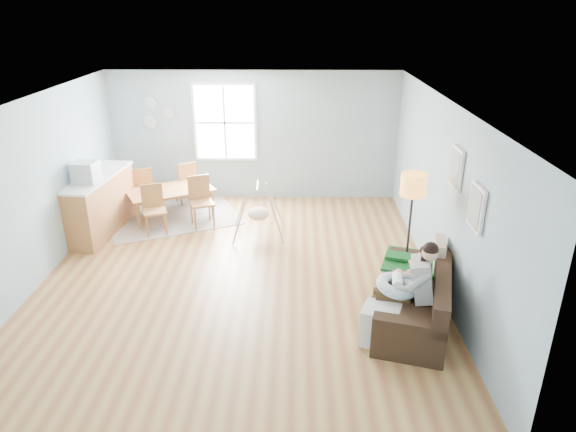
{
  "coord_description": "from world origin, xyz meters",
  "views": [
    {
      "loc": [
        0.87,
        -7.05,
        3.95
      ],
      "look_at": [
        0.76,
        0.01,
        1.0
      ],
      "focal_mm": 32.0,
      "sensor_mm": 36.0,
      "label": 1
    }
  ],
  "objects_px": {
    "father": "(409,284)",
    "baby_swing": "(258,213)",
    "toddler": "(416,267)",
    "floor_lamp": "(413,195)",
    "counter": "(100,204)",
    "chair_ne": "(186,180)",
    "chair_sw": "(154,206)",
    "sofa": "(418,301)",
    "chair_se": "(201,198)",
    "dining_table": "(172,203)",
    "monitor": "(85,172)",
    "chair_nw": "(143,186)",
    "storage_cube": "(380,325)"
  },
  "relations": [
    {
      "from": "father",
      "to": "baby_swing",
      "type": "xyz_separation_m",
      "value": [
        -2.1,
        2.95,
        -0.26
      ]
    },
    {
      "from": "father",
      "to": "toddler",
      "type": "height_order",
      "value": "father"
    },
    {
      "from": "floor_lamp",
      "to": "counter",
      "type": "distance_m",
      "value": 5.63
    },
    {
      "from": "toddler",
      "to": "chair_ne",
      "type": "bearing_deg",
      "value": 133.82
    },
    {
      "from": "baby_swing",
      "to": "father",
      "type": "bearing_deg",
      "value": -54.54
    },
    {
      "from": "floor_lamp",
      "to": "baby_swing",
      "type": "bearing_deg",
      "value": 141.06
    },
    {
      "from": "floor_lamp",
      "to": "chair_sw",
      "type": "bearing_deg",
      "value": 155.28
    },
    {
      "from": "father",
      "to": "counter",
      "type": "height_order",
      "value": "father"
    },
    {
      "from": "chair_sw",
      "to": "chair_ne",
      "type": "relative_size",
      "value": 0.99
    },
    {
      "from": "sofa",
      "to": "chair_se",
      "type": "relative_size",
      "value": 2.27
    },
    {
      "from": "chair_se",
      "to": "chair_ne",
      "type": "xyz_separation_m",
      "value": [
        -0.49,
        1.1,
        -0.02
      ]
    },
    {
      "from": "sofa",
      "to": "toddler",
      "type": "bearing_deg",
      "value": 95.59
    },
    {
      "from": "dining_table",
      "to": "baby_swing",
      "type": "xyz_separation_m",
      "value": [
        1.77,
        -0.81,
        0.14
      ]
    },
    {
      "from": "chair_sw",
      "to": "counter",
      "type": "xyz_separation_m",
      "value": [
        -0.98,
        0.01,
        0.04
      ]
    },
    {
      "from": "chair_sw",
      "to": "chair_ne",
      "type": "bearing_deg",
      "value": 77.98
    },
    {
      "from": "chair_se",
      "to": "monitor",
      "type": "height_order",
      "value": "monitor"
    },
    {
      "from": "chair_ne",
      "to": "monitor",
      "type": "xyz_separation_m",
      "value": [
        -1.31,
        -1.82,
        0.75
      ]
    },
    {
      "from": "chair_nw",
      "to": "floor_lamp",
      "type": "bearing_deg",
      "value": -32.77
    },
    {
      "from": "chair_sw",
      "to": "chair_se",
      "type": "distance_m",
      "value": 0.88
    },
    {
      "from": "dining_table",
      "to": "baby_swing",
      "type": "bearing_deg",
      "value": -53.16
    },
    {
      "from": "father",
      "to": "toddler",
      "type": "relative_size",
      "value": 1.61
    },
    {
      "from": "chair_se",
      "to": "counter",
      "type": "height_order",
      "value": "counter"
    },
    {
      "from": "storage_cube",
      "to": "sofa",
      "type": "bearing_deg",
      "value": 41.16
    },
    {
      "from": "sofa",
      "to": "counter",
      "type": "height_order",
      "value": "counter"
    },
    {
      "from": "floor_lamp",
      "to": "counter",
      "type": "bearing_deg",
      "value": 159.4
    },
    {
      "from": "father",
      "to": "counter",
      "type": "bearing_deg",
      "value": 148.64
    },
    {
      "from": "chair_sw",
      "to": "chair_ne",
      "type": "xyz_separation_m",
      "value": [
        0.31,
        1.46,
        0.01
      ]
    },
    {
      "from": "chair_nw",
      "to": "chair_ne",
      "type": "relative_size",
      "value": 0.99
    },
    {
      "from": "chair_sw",
      "to": "chair_ne",
      "type": "distance_m",
      "value": 1.5
    },
    {
      "from": "toddler",
      "to": "storage_cube",
      "type": "height_order",
      "value": "toddler"
    },
    {
      "from": "storage_cube",
      "to": "monitor",
      "type": "xyz_separation_m",
      "value": [
        -4.65,
        2.95,
        1.02
      ]
    },
    {
      "from": "chair_nw",
      "to": "baby_swing",
      "type": "bearing_deg",
      "value": -26.0
    },
    {
      "from": "chair_nw",
      "to": "counter",
      "type": "relative_size",
      "value": 0.46
    },
    {
      "from": "chair_nw",
      "to": "baby_swing",
      "type": "height_order",
      "value": "baby_swing"
    },
    {
      "from": "floor_lamp",
      "to": "storage_cube",
      "type": "bearing_deg",
      "value": -112.98
    },
    {
      "from": "storage_cube",
      "to": "counter",
      "type": "xyz_separation_m",
      "value": [
        -4.62,
        3.32,
        0.3
      ]
    },
    {
      "from": "toddler",
      "to": "chair_ne",
      "type": "distance_m",
      "value": 5.63
    },
    {
      "from": "sofa",
      "to": "floor_lamp",
      "type": "distance_m",
      "value": 1.46
    },
    {
      "from": "chair_nw",
      "to": "counter",
      "type": "xyz_separation_m",
      "value": [
        -0.48,
        -1.09,
        0.03
      ]
    },
    {
      "from": "floor_lamp",
      "to": "baby_swing",
      "type": "height_order",
      "value": "floor_lamp"
    },
    {
      "from": "sofa",
      "to": "toddler",
      "type": "xyz_separation_m",
      "value": [
        -0.02,
        0.2,
        0.4
      ]
    },
    {
      "from": "chair_sw",
      "to": "chair_se",
      "type": "height_order",
      "value": "chair_se"
    },
    {
      "from": "dining_table",
      "to": "chair_sw",
      "type": "bearing_deg",
      "value": -130.03
    },
    {
      "from": "father",
      "to": "floor_lamp",
      "type": "bearing_deg",
      "value": 79.8
    },
    {
      "from": "sofa",
      "to": "monitor",
      "type": "xyz_separation_m",
      "value": [
        -5.23,
        2.44,
        0.98
      ]
    },
    {
      "from": "toddler",
      "to": "monitor",
      "type": "bearing_deg",
      "value": 156.74
    },
    {
      "from": "sofa",
      "to": "chair_sw",
      "type": "xyz_separation_m",
      "value": [
        -4.23,
        2.8,
        0.23
      ]
    },
    {
      "from": "sofa",
      "to": "chair_nw",
      "type": "height_order",
      "value": "chair_nw"
    },
    {
      "from": "father",
      "to": "floor_lamp",
      "type": "xyz_separation_m",
      "value": [
        0.2,
        1.09,
        0.79
      ]
    },
    {
      "from": "chair_ne",
      "to": "monitor",
      "type": "relative_size",
      "value": 2.2
    }
  ]
}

